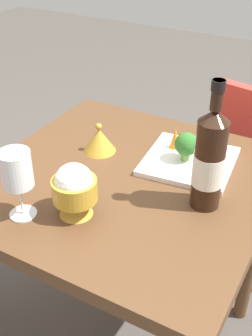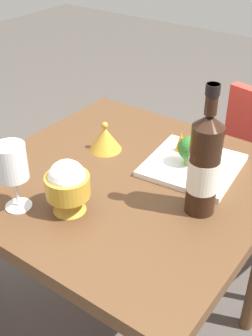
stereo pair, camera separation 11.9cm
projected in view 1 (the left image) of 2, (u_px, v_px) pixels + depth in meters
dining_table at (126, 206)px, 1.26m from camera, size 0.78×0.78×0.74m
wine_bottle at (209, 160)px, 1.03m from camera, size 0.08×0.08×0.33m
wine_glass at (16, 171)px, 1.00m from camera, size 0.08×0.08×0.18m
rice_bowl at (74, 189)px, 1.03m from camera, size 0.11×0.11×0.14m
rice_bowl_lid at (99, 140)px, 1.31m from camera, size 0.10×0.10×0.09m
serving_plate at (189, 161)px, 1.26m from camera, size 0.27×0.27×0.02m
broccoli_floret at (186, 145)px, 1.23m from camera, size 0.07×0.07×0.09m
carrot_garnish_left at (175, 138)px, 1.29m from camera, size 0.03×0.03×0.06m
carrot_garnish_right at (206, 164)px, 1.18m from camera, size 0.04×0.04×0.05m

